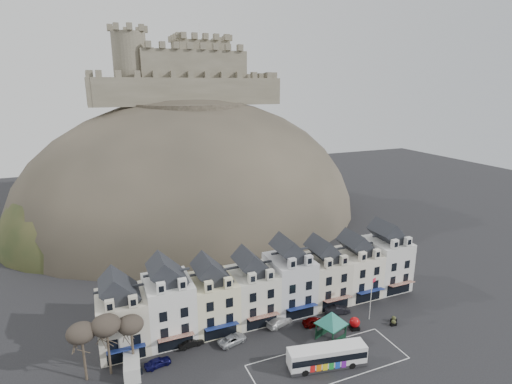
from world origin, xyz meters
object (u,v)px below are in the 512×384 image
flagpole (371,296)px  car_white (279,321)px  bus (327,356)px  red_buoy (355,323)px  white_van (132,366)px  car_maroon (315,322)px  bus_shelter (332,318)px  car_black (191,343)px  car_silver (232,339)px  car_navy (158,362)px  car_charcoal (337,310)px

flagpole → car_white: 15.43m
bus → red_buoy: 10.46m
flagpole → white_van: bearing=177.1°
red_buoy → flagpole: bearing=18.6°
red_buoy → car_maroon: 6.13m
flagpole → white_van: 37.54m
bus_shelter → car_black: bearing=142.7°
red_buoy → flagpole: size_ratio=0.27×
bus_shelter → car_white: 8.93m
red_buoy → flagpole: (4.00, 1.35, 3.20)m
flagpole → car_silver: 23.34m
car_maroon → flagpole: bearing=-93.3°
car_navy → car_black: bearing=-74.4°
car_navy → car_maroon: 24.80m
car_black → car_silver: car_black is taller
flagpole → car_charcoal: flagpole is taller
white_van → car_charcoal: 33.39m
bus → car_navy: size_ratio=3.07×
car_silver → car_charcoal: (18.90, 0.65, 0.08)m
car_navy → car_black: size_ratio=0.96×
bus → car_charcoal: size_ratio=2.61×
white_van → bus: bearing=-15.1°
bus_shelter → white_van: bearing=153.0°
bus → flagpole: flagpole is taller
white_van → car_navy: 3.39m
white_van → car_black: size_ratio=1.30×
bus_shelter → car_maroon: (-0.20, 4.12, -3.01)m
car_black → flagpole: bearing=-105.0°
white_van → car_silver: (14.46, 0.86, -0.47)m
car_navy → car_silver: bearing=-95.6°
car_black → car_maroon: car_maroon is taller
bus → car_white: bearing=109.1°
car_charcoal → car_maroon: bearing=113.7°
bus_shelter → flagpole: size_ratio=0.96×
car_white → white_van: bearing=76.9°
white_van → flagpole: bearing=1.9°
car_white → car_maroon: car_maroon is taller
car_black → bus_shelter: bearing=-114.8°
car_white → car_navy: bearing=77.9°
white_van → car_black: white_van is taller
bus_shelter → car_white: bus_shelter is taller
car_maroon → car_black: bearing=91.0°
flagpole → car_maroon: flagpole is taller
car_silver → car_charcoal: size_ratio=1.03×
white_van → car_charcoal: bearing=7.4°
car_silver → car_maroon: (13.70, -0.86, 0.08)m
bus → car_maroon: (3.55, 8.91, -0.99)m
red_buoy → white_van: white_van is taller
car_black → car_silver: 6.13m
white_van → car_white: 23.06m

